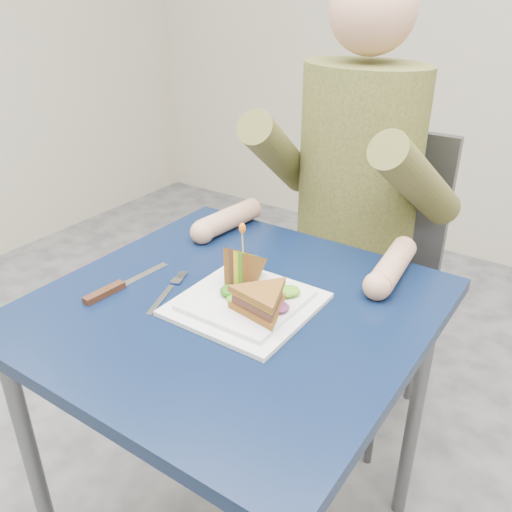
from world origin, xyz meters
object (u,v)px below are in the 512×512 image
Objects in this scene: plate at (246,303)px; table at (233,335)px; chair at (363,259)px; fork at (166,293)px; sandwich_upright at (243,269)px; diner at (358,150)px; knife at (112,289)px; sandwich_flat at (262,301)px.

table is at bearing -168.43° from plate.
chair is 0.76m from fork.
fork is at bearing -100.54° from chair.
diner is at bearing 88.99° from sandwich_upright.
diner is 0.73m from knife.
diner is 0.60m from sandwich_flat.
chair is at bearing 73.20° from knife.
diner is 3.36× the size of knife.
plate is 0.29m from knife.
fork is 0.79× the size of knife.
knife is at bearing -164.84° from sandwich_flat.
knife reaches higher than table.
knife is at bearing -106.80° from chair.
diner is at bearing 90.00° from table.
plate is at bearing -48.68° from sandwich_upright.
diner is 0.58m from plate.
sandwich_upright is 0.59× the size of knife.
table is 5.74× the size of sandwich_upright.
chair is 7.12× the size of sandwich_upright.
fork is at bearing -161.55° from plate.
sandwich_flat is 1.20× the size of sandwich_upright.
knife is (-0.23, -0.16, -0.05)m from sandwich_upright.
table is 4.79× the size of sandwich_flat.
fork is at bearing -172.21° from sandwich_flat.
fork is (-0.17, -0.06, -0.01)m from plate.
sandwich_flat is (0.09, -0.69, 0.23)m from chair.
sandwich_flat is at bearing 15.16° from knife.
sandwich_flat is at bearing -82.97° from chair.
sandwich_flat is (0.09, -0.02, 0.12)m from table.
plate is 0.07m from sandwich_flat.
plate is at bearing 155.56° from sandwich_flat.
chair is at bearing 79.46° from fork.
diner is (-0.00, 0.56, 0.26)m from table.
chair reaches higher than sandwich_upright.
chair reaches higher than plate.
sandwich_upright is at bearing 131.32° from plate.
diner is at bearing 93.14° from plate.
fork is (-0.22, -0.03, -0.04)m from sandwich_flat.
knife is (-0.10, -0.06, 0.00)m from fork.
sandwich_upright reaches higher than knife.
diner is at bearing -90.00° from chair.
table is 1.01× the size of diner.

